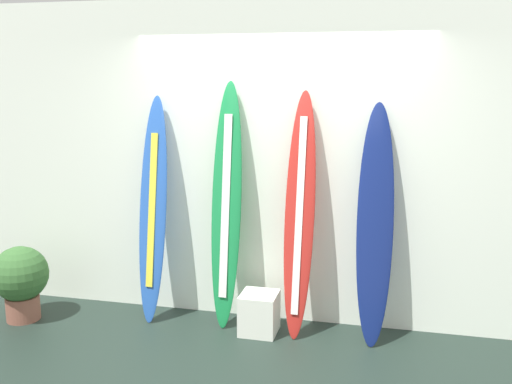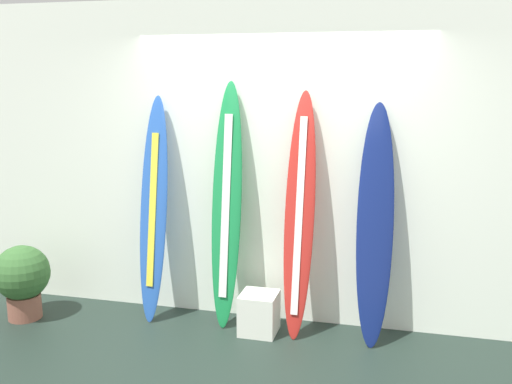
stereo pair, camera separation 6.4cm
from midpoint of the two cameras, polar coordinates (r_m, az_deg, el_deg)
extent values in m
cube|color=white|center=(5.04, 2.95, 2.84)|extent=(7.20, 0.20, 2.80)
ellipsoid|color=#2859B4|center=(5.13, -9.76, -1.75)|extent=(0.27, 0.38, 1.99)
cube|color=yellow|center=(5.11, -9.88, -1.77)|extent=(0.07, 0.23, 1.33)
cone|color=black|center=(5.30, -9.89, -10.65)|extent=(0.07, 0.09, 0.11)
ellipsoid|color=#198442|center=(4.92, -2.55, -1.42)|extent=(0.28, 0.36, 2.12)
cube|color=white|center=(4.89, -2.66, -1.45)|extent=(0.08, 0.22, 1.55)
cone|color=black|center=(5.11, -2.71, -11.16)|extent=(0.07, 0.08, 0.11)
ellipsoid|color=#B4251F|center=(4.75, 4.73, -2.38)|extent=(0.27, 0.41, 2.04)
cube|color=white|center=(4.72, 4.67, -2.40)|extent=(0.07, 0.29, 1.61)
ellipsoid|color=navy|center=(4.71, 12.11, -3.29)|extent=(0.31, 0.41, 1.95)
cone|color=black|center=(4.87, 11.65, -12.80)|extent=(0.07, 0.09, 0.11)
cube|color=silver|center=(4.99, 0.68, -11.91)|extent=(0.31, 0.31, 0.35)
cylinder|color=brown|center=(5.68, -21.66, -10.49)|extent=(0.29, 0.29, 0.22)
sphere|color=#376631|center=(5.57, -21.90, -7.43)|extent=(0.49, 0.49, 0.49)
camera|label=1|loc=(0.03, -89.61, 0.08)|focal=40.33mm
camera|label=2|loc=(0.03, 90.39, -0.08)|focal=40.33mm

